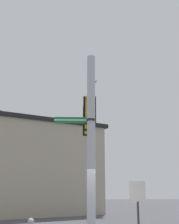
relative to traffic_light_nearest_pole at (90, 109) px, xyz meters
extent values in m
cylinder|color=#ADB2B7|center=(0.00, 1.42, -1.69)|extent=(0.29, 0.29, 6.71)
cylinder|color=#ADB2B7|center=(0.00, -1.10, 0.79)|extent=(0.20, 5.04, 0.19)
cylinder|color=black|center=(0.00, -0.02, 0.61)|extent=(0.08, 0.08, 0.18)
cube|color=gold|center=(0.00, -0.02, -0.01)|extent=(0.36, 0.30, 1.05)
sphere|color=#590F0F|center=(0.00, 0.17, 0.34)|extent=(0.22, 0.22, 0.22)
cube|color=gold|center=(0.00, 0.19, 0.44)|extent=(0.24, 0.20, 0.03)
sphere|color=brown|center=(0.00, 0.17, -0.01)|extent=(0.22, 0.22, 0.22)
cube|color=gold|center=(0.00, 0.19, 0.09)|extent=(0.24, 0.20, 0.03)
sphere|color=#1EE533|center=(0.00, 0.17, -0.36)|extent=(0.22, 0.22, 0.22)
cube|color=gold|center=(0.00, 0.19, -0.26)|extent=(0.24, 0.20, 0.03)
cube|color=black|center=(0.00, -0.19, -0.01)|extent=(0.54, 0.03, 1.22)
cylinder|color=black|center=(0.00, -1.36, 0.61)|extent=(0.08, 0.08, 0.18)
cube|color=gold|center=(0.00, -1.36, -0.01)|extent=(0.36, 0.30, 1.05)
sphere|color=#590F0F|center=(0.00, -1.18, 0.34)|extent=(0.22, 0.22, 0.22)
cube|color=gold|center=(0.00, -1.16, 0.44)|extent=(0.24, 0.20, 0.03)
sphere|color=brown|center=(0.00, -1.18, -0.01)|extent=(0.22, 0.22, 0.22)
cube|color=gold|center=(0.00, -1.16, 0.09)|extent=(0.24, 0.20, 0.03)
sphere|color=#1EE533|center=(0.00, -1.18, -0.36)|extent=(0.22, 0.22, 0.22)
cube|color=gold|center=(0.00, -1.16, -0.26)|extent=(0.24, 0.20, 0.03)
cube|color=black|center=(0.00, -1.53, -0.01)|extent=(0.54, 0.03, 1.22)
cylinder|color=black|center=(0.00, -2.71, 0.61)|extent=(0.08, 0.08, 0.18)
cube|color=gold|center=(0.00, -2.71, -0.01)|extent=(0.36, 0.30, 1.05)
sphere|color=#590F0F|center=(0.00, -2.52, 0.34)|extent=(0.22, 0.22, 0.22)
cube|color=gold|center=(0.00, -2.50, 0.44)|extent=(0.24, 0.20, 0.03)
sphere|color=brown|center=(0.00, -2.52, -0.01)|extent=(0.22, 0.22, 0.22)
cube|color=gold|center=(0.00, -2.50, 0.09)|extent=(0.24, 0.20, 0.03)
sphere|color=#1EE533|center=(0.00, -2.52, -0.36)|extent=(0.22, 0.22, 0.22)
cube|color=gold|center=(0.00, -2.50, -0.26)|extent=(0.24, 0.20, 0.03)
cube|color=black|center=(0.00, -2.88, -0.01)|extent=(0.54, 0.03, 1.22)
cube|color=#147238|center=(0.75, 1.42, -0.82)|extent=(1.15, 0.03, 0.22)
cube|color=white|center=(0.75, 1.44, -0.82)|extent=(1.15, 0.01, 0.04)
cylinder|color=#262626|center=(0.00, 1.42, -0.82)|extent=(0.33, 0.33, 0.08)
ellipsoid|color=gray|center=(-0.39, -3.55, 2.57)|extent=(0.19, 0.21, 0.07)
cube|color=gray|center=(-0.41, -3.54, 2.58)|extent=(0.26, 0.22, 0.05)
cube|color=gray|center=(-0.37, -3.56, 2.58)|extent=(0.26, 0.22, 0.04)
cube|color=#A89E89|center=(6.20, -10.49, -1.83)|extent=(15.41, 12.65, 6.43)
cube|color=black|center=(6.20, -10.49, 1.53)|extent=(16.03, 13.16, 0.30)
sphere|color=#99999E|center=(2.16, 0.24, -4.34)|extent=(0.23, 0.23, 0.23)
cylinder|color=#333333|center=(-1.74, 0.47, -4.35)|extent=(0.08, 0.08, 1.40)
cube|color=silver|center=(-1.74, 0.47, -3.30)|extent=(0.60, 0.04, 0.76)
camera|label=1|loc=(0.38, 11.23, -3.15)|focal=45.25mm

